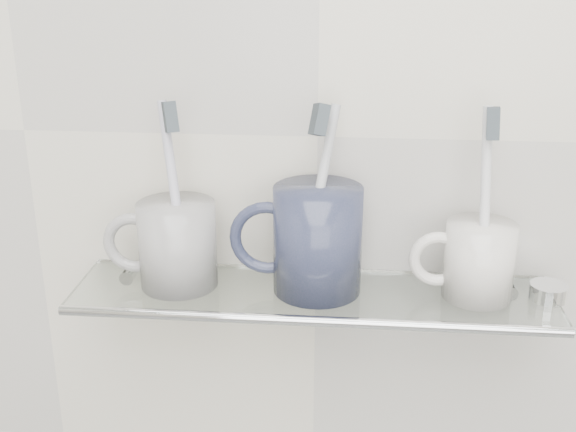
# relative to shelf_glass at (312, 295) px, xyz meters

# --- Properties ---
(wall_back) EXTENTS (2.50, 0.00, 2.50)m
(wall_back) POSITION_rel_shelf_glass_xyz_m (0.00, 0.06, 0.15)
(wall_back) COLOR beige
(wall_back) RESTS_ON ground
(shelf_glass) EXTENTS (0.50, 0.12, 0.01)m
(shelf_glass) POSITION_rel_shelf_glass_xyz_m (0.00, 0.00, 0.00)
(shelf_glass) COLOR silver
(shelf_glass) RESTS_ON wall_back
(shelf_rail) EXTENTS (0.50, 0.01, 0.01)m
(shelf_rail) POSITION_rel_shelf_glass_xyz_m (0.00, -0.06, 0.00)
(shelf_rail) COLOR silver
(shelf_rail) RESTS_ON shelf_glass
(bracket_left) EXTENTS (0.02, 0.03, 0.02)m
(bracket_left) POSITION_rel_shelf_glass_xyz_m (-0.21, 0.05, -0.01)
(bracket_left) COLOR silver
(bracket_left) RESTS_ON wall_back
(bracket_right) EXTENTS (0.02, 0.03, 0.02)m
(bracket_right) POSITION_rel_shelf_glass_xyz_m (0.21, 0.05, -0.01)
(bracket_right) COLOR silver
(bracket_right) RESTS_ON wall_back
(mug_left) EXTENTS (0.10, 0.10, 0.09)m
(mug_left) POSITION_rel_shelf_glass_xyz_m (-0.14, 0.00, 0.05)
(mug_left) COLOR white
(mug_left) RESTS_ON shelf_glass
(mug_left_handle) EXTENTS (0.07, 0.01, 0.07)m
(mug_left_handle) POSITION_rel_shelf_glass_xyz_m (-0.19, 0.00, 0.05)
(mug_left_handle) COLOR white
(mug_left_handle) RESTS_ON mug_left
(toothbrush_left) EXTENTS (0.04, 0.04, 0.19)m
(toothbrush_left) POSITION_rel_shelf_glass_xyz_m (-0.14, 0.00, 0.10)
(toothbrush_left) COLOR #B5B1CC
(toothbrush_left) RESTS_ON mug_left
(bristles_left) EXTENTS (0.02, 0.03, 0.03)m
(bristles_left) POSITION_rel_shelf_glass_xyz_m (-0.14, 0.00, 0.19)
(bristles_left) COLOR #333C42
(bristles_left) RESTS_ON toothbrush_left
(mug_center) EXTENTS (0.11, 0.11, 0.11)m
(mug_center) POSITION_rel_shelf_glass_xyz_m (0.00, 0.00, 0.06)
(mug_center) COLOR #1D253A
(mug_center) RESTS_ON shelf_glass
(mug_center_handle) EXTENTS (0.08, 0.01, 0.08)m
(mug_center_handle) POSITION_rel_shelf_glass_xyz_m (-0.05, 0.00, 0.06)
(mug_center_handle) COLOR #1D253A
(mug_center_handle) RESTS_ON mug_center
(toothbrush_center) EXTENTS (0.04, 0.07, 0.18)m
(toothbrush_center) POSITION_rel_shelf_glass_xyz_m (0.00, 0.00, 0.10)
(toothbrush_center) COLOR #ABAEAF
(toothbrush_center) RESTS_ON mug_center
(bristles_center) EXTENTS (0.02, 0.03, 0.04)m
(bristles_center) POSITION_rel_shelf_glass_xyz_m (0.00, 0.00, 0.19)
(bristles_center) COLOR #333C42
(bristles_center) RESTS_ON toothbrush_center
(mug_right) EXTENTS (0.08, 0.08, 0.08)m
(mug_right) POSITION_rel_shelf_glass_xyz_m (0.17, 0.00, 0.04)
(mug_right) COLOR silver
(mug_right) RESTS_ON shelf_glass
(mug_right_handle) EXTENTS (0.06, 0.01, 0.06)m
(mug_right_handle) POSITION_rel_shelf_glass_xyz_m (0.13, 0.00, 0.04)
(mug_right_handle) COLOR silver
(mug_right_handle) RESTS_ON mug_right
(toothbrush_right) EXTENTS (0.02, 0.04, 0.19)m
(toothbrush_right) POSITION_rel_shelf_glass_xyz_m (0.17, 0.00, 0.10)
(toothbrush_right) COLOR white
(toothbrush_right) RESTS_ON mug_right
(bristles_right) EXTENTS (0.02, 0.03, 0.03)m
(bristles_right) POSITION_rel_shelf_glass_xyz_m (0.17, 0.00, 0.19)
(bristles_right) COLOR #333C42
(bristles_right) RESTS_ON toothbrush_right
(chrome_cap) EXTENTS (0.04, 0.04, 0.02)m
(chrome_cap) POSITION_rel_shelf_glass_xyz_m (0.24, 0.00, 0.01)
(chrome_cap) COLOR silver
(chrome_cap) RESTS_ON shelf_glass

